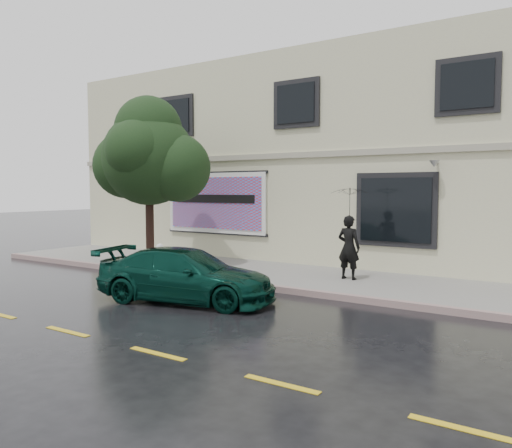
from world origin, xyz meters
The scene contains 11 objects.
ground centered at (0.00, 0.00, 0.00)m, with size 90.00×90.00×0.00m, color black.
sidewalk centered at (0.00, 3.25, 0.07)m, with size 20.00×3.50×0.15m, color gray.
curb centered at (0.00, 1.50, 0.07)m, with size 20.00×0.18×0.16m, color gray.
road_marking centered at (0.00, -3.50, 0.01)m, with size 19.00×0.12×0.01m, color gold.
building centered at (0.00, 9.00, 3.50)m, with size 20.00×8.12×7.00m.
billboard centered at (-3.20, 4.92, 2.05)m, with size 4.30×0.16×2.20m.
car centered at (0.17, -0.50, 0.60)m, with size 1.82×4.11×1.20m, color #072F25.
pedestrian centered at (2.48, 3.34, 1.00)m, with size 0.62×0.41×1.70m, color black.
umbrella centered at (2.48, 3.34, 2.23)m, with size 1.03×1.03×0.76m, color black.
street_tree centered at (-3.66, 2.20, 3.46)m, with size 2.88×2.88×4.76m.
fire_hydrant centered at (-2.86, 1.80, 0.52)m, with size 0.32×0.30×0.77m.
Camera 1 is at (7.56, -8.96, 2.53)m, focal length 35.00 mm.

